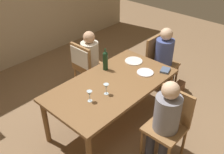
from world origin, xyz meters
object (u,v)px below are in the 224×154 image
at_px(dinner_plate_guest_left, 145,72).
at_px(handbag, 178,89).
at_px(person_man_bearded, 165,118).
at_px(wine_glass_near_left, 90,94).
at_px(chair_right_end, 159,59).
at_px(wine_glass_centre, 106,87).
at_px(person_man_guest, 165,55).
at_px(chair_near, 169,121).
at_px(dinner_plate_host, 134,61).
at_px(wine_bottle_tall_green, 105,60).
at_px(person_woman_host, 91,57).
at_px(chair_far_right, 85,62).
at_px(dining_table, 112,88).

bearing_deg(dinner_plate_guest_left, handbag, -12.81).
height_order(person_man_bearded, wine_glass_near_left, person_man_bearded).
bearing_deg(chair_right_end, wine_glass_centre, 7.28).
bearing_deg(wine_glass_centre, person_man_guest, 3.04).
relative_size(wine_glass_near_left, dinner_plate_guest_left, 0.62).
distance_m(chair_near, handbag, 1.37).
xyz_separation_m(person_man_guest, dinner_plate_host, (-0.63, 0.18, 0.08)).
bearing_deg(chair_right_end, wine_bottle_tall_green, -11.80).
relative_size(person_woman_host, person_man_bearded, 0.96).
height_order(wine_glass_near_left, wine_glass_centre, same).
bearing_deg(chair_right_end, person_man_guest, 90.00).
xyz_separation_m(wine_glass_near_left, handbag, (1.75, -0.29, -0.72)).
bearing_deg(chair_near, dinner_plate_guest_left, -31.61).
bearing_deg(chair_near, chair_far_right, -6.52).
height_order(wine_glass_centre, dinner_plate_guest_left, wine_glass_centre).
relative_size(dining_table, person_man_bearded, 1.60).
bearing_deg(dining_table, person_man_guest, -1.15).
bearing_deg(chair_far_right, chair_near, -6.52).
bearing_deg(chair_right_end, person_man_bearded, 35.96).
height_order(dining_table, dinner_plate_host, dinner_plate_host).
distance_m(wine_bottle_tall_green, dinner_plate_host, 0.51).
distance_m(wine_glass_centre, handbag, 1.69).
bearing_deg(chair_near, chair_right_end, -51.56).
distance_m(chair_right_end, person_woman_host, 1.16).
relative_size(chair_near, person_man_guest, 0.82).
relative_size(person_woman_host, dinner_plate_guest_left, 4.60).
xyz_separation_m(person_woman_host, wine_glass_near_left, (-0.90, -0.93, 0.20)).
height_order(wine_glass_centre, dinner_plate_host, wine_glass_centre).
bearing_deg(wine_glass_centre, chair_near, -67.75).
bearing_deg(wine_bottle_tall_green, dinner_plate_host, -19.19).
relative_size(person_man_bearded, wine_glass_centre, 7.64).
distance_m(chair_right_end, wine_bottle_tall_green, 1.16).
distance_m(chair_far_right, person_woman_host, 0.16).
xyz_separation_m(wine_glass_centre, dinner_plate_guest_left, (0.74, -0.07, -0.10)).
xyz_separation_m(wine_glass_centre, handbag, (1.51, -0.24, -0.72)).
xyz_separation_m(chair_near, dinner_plate_host, (0.58, 1.02, 0.20)).
bearing_deg(chair_far_right, wine_glass_near_left, -38.96).
height_order(dining_table, wine_glass_centre, wine_glass_centre).
distance_m(chair_far_right, wine_glass_near_left, 1.21).
distance_m(dining_table, chair_far_right, 0.91).
xyz_separation_m(chair_right_end, person_woman_host, (-0.85, 0.78, 0.10)).
relative_size(person_man_bearded, dinner_plate_guest_left, 4.77).
relative_size(chair_near, dinner_plate_host, 3.41).
relative_size(chair_right_end, person_man_guest, 0.82).
xyz_separation_m(chair_right_end, person_man_bearded, (-1.31, -0.95, 0.12)).
bearing_deg(dining_table, person_man_bearded, -91.71).
xyz_separation_m(dining_table, chair_right_end, (1.29, 0.09, -0.12)).
distance_m(dining_table, person_man_guest, 1.29).
distance_m(person_woman_host, wine_glass_near_left, 1.30).
bearing_deg(wine_glass_near_left, person_man_guest, 1.10).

